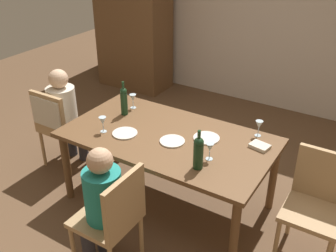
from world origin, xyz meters
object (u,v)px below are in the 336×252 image
Objects in this scene: person_woman_host at (101,200)px; dining_table at (168,143)px; wine_glass_centre at (133,98)px; wine_bottle_tall_green at (124,100)px; chair_left_end at (55,120)px; wine_glass_far at (259,125)px; dinner_plate_guest_left at (125,133)px; dinner_plate_guest_right at (206,138)px; person_man_bearded at (65,110)px; wine_glass_near_right at (103,121)px; wine_bottle_dark_red at (198,152)px; armoire_cabinet at (133,18)px; chair_right_end at (317,199)px; wine_glass_near_left at (210,148)px; dinner_plate_host at (172,141)px; chair_near at (114,216)px.

dining_table is at bearing -1.62° from person_woman_host.
wine_bottle_tall_green is at bearing -85.64° from wine_glass_centre.
wine_bottle_tall_green reaches higher than dining_table.
chair_left_end is 6.17× the size of wine_glass_far.
wine_glass_far is (0.68, 0.43, 0.18)m from dining_table.
dinner_plate_guest_left and dinner_plate_guest_right have the same top height.
chair_left_end is at bearing -160.14° from wine_bottle_tall_green.
dining_table is 0.40m from dinner_plate_guest_left.
person_man_bearded reaches higher than wine_glass_near_right.
person_woman_host reaches higher than wine_glass_far.
chair_left_end is 2.76× the size of wine_bottle_dark_red.
person_man_bearded reaches higher than wine_bottle_tall_green.
armoire_cabinet is 4.05m from chair_right_end.
wine_glass_near_left is 1.00× the size of wine_glass_far.
dining_table is 0.35m from dinner_plate_guest_right.
chair_right_end is 6.17× the size of wine_glass_far.
wine_glass_near_left is 0.42m from dinner_plate_host.
person_man_bearded is 7.51× the size of wine_glass_near_right.
wine_glass_near_right is (-1.00, 0.05, -0.04)m from wine_bottle_dark_red.
wine_glass_near_left is at bearing -10.56° from dinner_plate_host.
chair_near is 1.42m from wine_glass_centre.
wine_glass_near_left is at bearing -43.72° from armoire_cabinet.
chair_left_end is 1.67m from dinner_plate_guest_right.
dinner_plate_guest_right is at bearing 120.91° from wine_glass_near_left.
person_woman_host is 0.80m from dinner_plate_guest_left.
dining_table is 0.83m from wine_glass_far.
chair_right_end is (1.32, 0.09, -0.14)m from dining_table.
person_man_bearded is 7.51× the size of wine_glass_far.
wine_bottle_tall_green is at bearing 179.74° from dinner_plate_guest_right.
person_man_bearded is (0.72, -2.25, -0.45)m from armoire_cabinet.
wine_bottle_dark_red is (1.78, -0.33, 0.25)m from person_man_bearded.
wine_glass_near_right reaches higher than dinner_plate_guest_left.
wine_glass_near_right is 0.23m from dinner_plate_guest_left.
wine_glass_far is at bearing 73.02° from wine_bottle_dark_red.
chair_right_end reaches higher than dinner_plate_guest_right.
armoire_cabinet is 6.53× the size of wine_bottle_dark_red.
wine_glass_far is at bearing 11.33° from person_man_bearded.
wine_glass_near_left is (-0.84, -0.23, 0.32)m from chair_right_end.
wine_glass_near_left reaches higher than dinner_plate_guest_left.
person_man_bearded is 4.76× the size of dinner_plate_guest_right.
armoire_cabinet reaches higher than person_man_bearded.
wine_glass_centre and wine_glass_near_right have the same top height.
armoire_cabinet reaches higher than dining_table.
chair_left_end is at bearing -149.43° from wine_glass_centre.
person_woman_host is 0.94m from wine_glass_near_left.
wine_bottle_dark_red is at bearing -10.36° from person_man_bearded.
chair_right_end is 1.71m from dinner_plate_guest_left.
dinner_plate_guest_right is (0.32, 0.13, 0.08)m from dining_table.
chair_left_end is 6.17× the size of wine_glass_near_right.
chair_right_end is 1.92m from wine_glass_near_right.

